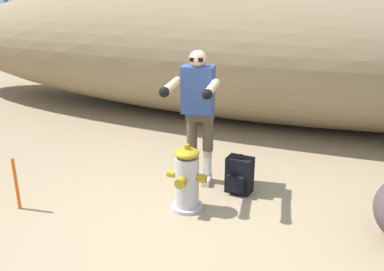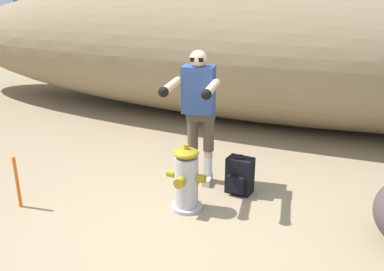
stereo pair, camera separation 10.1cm
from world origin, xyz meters
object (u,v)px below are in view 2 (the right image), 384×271
at_px(fire_hydrant, 186,180).
at_px(spare_backpack, 240,176).
at_px(utility_worker, 199,102).
at_px(survey_stake, 17,182).

xyz_separation_m(fire_hydrant, spare_backpack, (0.44, 0.59, -0.13)).
distance_m(utility_worker, survey_stake, 2.21).
distance_m(fire_hydrant, spare_backpack, 0.74).
height_order(utility_worker, spare_backpack, utility_worker).
relative_size(utility_worker, spare_backpack, 3.54).
bearing_deg(fire_hydrant, survey_stake, -158.92).
height_order(spare_backpack, survey_stake, survey_stake).
bearing_deg(survey_stake, spare_backpack, 30.04).
relative_size(utility_worker, survey_stake, 2.77).
distance_m(spare_backpack, survey_stake, 2.51).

